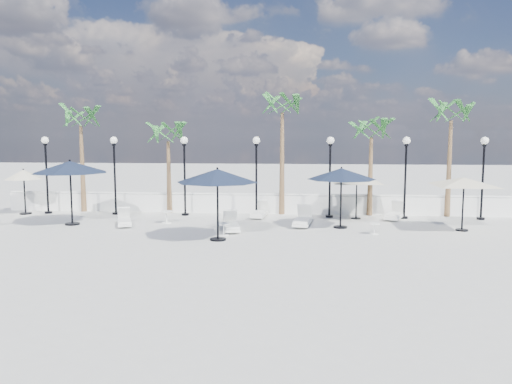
# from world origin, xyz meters

# --- Properties ---
(ground) EXTENTS (100.00, 100.00, 0.00)m
(ground) POSITION_xyz_m (0.00, 0.00, 0.00)
(ground) COLOR #AEADA9
(ground) RESTS_ON ground
(balustrade) EXTENTS (26.00, 0.30, 1.01)m
(balustrade) POSITION_xyz_m (0.00, 7.50, 0.47)
(balustrade) COLOR white
(balustrade) RESTS_ON ground
(lamppost_0) EXTENTS (0.36, 0.36, 3.84)m
(lamppost_0) POSITION_xyz_m (-10.50, 6.50, 2.49)
(lamppost_0) COLOR black
(lamppost_0) RESTS_ON ground
(lamppost_1) EXTENTS (0.36, 0.36, 3.84)m
(lamppost_1) POSITION_xyz_m (-7.00, 6.50, 2.49)
(lamppost_1) COLOR black
(lamppost_1) RESTS_ON ground
(lamppost_2) EXTENTS (0.36, 0.36, 3.84)m
(lamppost_2) POSITION_xyz_m (-3.50, 6.50, 2.49)
(lamppost_2) COLOR black
(lamppost_2) RESTS_ON ground
(lamppost_3) EXTENTS (0.36, 0.36, 3.84)m
(lamppost_3) POSITION_xyz_m (0.00, 6.50, 2.49)
(lamppost_3) COLOR black
(lamppost_3) RESTS_ON ground
(lamppost_4) EXTENTS (0.36, 0.36, 3.84)m
(lamppost_4) POSITION_xyz_m (3.50, 6.50, 2.49)
(lamppost_4) COLOR black
(lamppost_4) RESTS_ON ground
(lamppost_5) EXTENTS (0.36, 0.36, 3.84)m
(lamppost_5) POSITION_xyz_m (7.00, 6.50, 2.49)
(lamppost_5) COLOR black
(lamppost_5) RESTS_ON ground
(lamppost_6) EXTENTS (0.36, 0.36, 3.84)m
(lamppost_6) POSITION_xyz_m (10.50, 6.50, 2.49)
(lamppost_6) COLOR black
(lamppost_6) RESTS_ON ground
(palm_0) EXTENTS (2.60, 2.60, 5.50)m
(palm_0) POSITION_xyz_m (-9.00, 7.30, 4.53)
(palm_0) COLOR brown
(palm_0) RESTS_ON ground
(palm_1) EXTENTS (2.60, 2.60, 4.70)m
(palm_1) POSITION_xyz_m (-4.50, 7.30, 3.75)
(palm_1) COLOR brown
(palm_1) RESTS_ON ground
(palm_2) EXTENTS (2.60, 2.60, 6.10)m
(palm_2) POSITION_xyz_m (1.20, 7.30, 5.12)
(palm_2) COLOR brown
(palm_2) RESTS_ON ground
(palm_3) EXTENTS (2.60, 2.60, 4.90)m
(palm_3) POSITION_xyz_m (5.50, 7.30, 3.95)
(palm_3) COLOR brown
(palm_3) RESTS_ON ground
(palm_4) EXTENTS (2.60, 2.60, 5.70)m
(palm_4) POSITION_xyz_m (9.20, 7.30, 4.73)
(palm_4) COLOR brown
(palm_4) RESTS_ON ground
(lounger_2) EXTENTS (1.14, 1.83, 0.65)m
(lounger_2) POSITION_xyz_m (-5.50, 3.53, 0.22)
(lounger_2) COLOR white
(lounger_2) RESTS_ON ground
(lounger_3) EXTENTS (0.99, 1.97, 0.71)m
(lounger_3) POSITION_xyz_m (-0.72, 2.79, 0.24)
(lounger_3) COLOR white
(lounger_3) RESTS_ON ground
(lounger_4) EXTENTS (0.79, 1.91, 0.70)m
(lounger_4) POSITION_xyz_m (0.18, 6.22, 0.23)
(lounger_4) COLOR white
(lounger_4) RESTS_ON ground
(lounger_5) EXTENTS (0.89, 2.09, 0.76)m
(lounger_5) POSITION_xyz_m (2.21, 4.18, 0.25)
(lounger_5) COLOR white
(lounger_5) RESTS_ON ground
(lounger_6) EXTENTS (1.28, 2.01, 0.72)m
(lounger_6) POSITION_xyz_m (6.53, 6.22, 0.24)
(lounger_6) COLOR white
(lounger_6) RESTS_ON ground
(side_table_0) EXTENTS (0.56, 0.56, 0.54)m
(side_table_0) POSITION_xyz_m (-3.84, 4.29, 0.33)
(side_table_0) COLOR white
(side_table_0) RESTS_ON ground
(side_table_1) EXTENTS (0.51, 0.51, 0.49)m
(side_table_1) POSITION_xyz_m (-0.86, 1.71, 0.30)
(side_table_1) COLOR white
(side_table_1) RESTS_ON ground
(side_table_2) EXTENTS (0.45, 0.45, 0.44)m
(side_table_2) POSITION_xyz_m (5.04, 2.56, 0.26)
(side_table_2) COLOR white
(side_table_2) RESTS_ON ground
(parasol_navy_left) EXTENTS (3.24, 3.24, 2.86)m
(parasol_navy_left) POSITION_xyz_m (-7.86, 3.54, 2.52)
(parasol_navy_left) COLOR black
(parasol_navy_left) RESTS_ON ground
(parasol_navy_mid) EXTENTS (3.06, 3.06, 2.74)m
(parasol_navy_mid) POSITION_xyz_m (-0.96, 0.91, 2.41)
(parasol_navy_mid) COLOR black
(parasol_navy_mid) RESTS_ON ground
(parasol_navy_right) EXTENTS (2.90, 2.90, 2.60)m
(parasol_navy_right) POSITION_xyz_m (3.82, 3.83, 2.28)
(parasol_navy_right) COLOR black
(parasol_navy_right) RESTS_ON ground
(parasol_cream_sq_a) EXTENTS (4.41, 4.41, 2.16)m
(parasol_cream_sq_a) POSITION_xyz_m (4.73, 6.20, 2.00)
(parasol_cream_sq_a) COLOR black
(parasol_cream_sq_a) RESTS_ON ground
(parasol_cream_sq_b) EXTENTS (4.73, 4.73, 2.37)m
(parasol_cream_sq_b) POSITION_xyz_m (8.75, 3.62, 2.19)
(parasol_cream_sq_b) COLOR black
(parasol_cream_sq_b) RESTS_ON ground
(parasol_cream_small) EXTENTS (1.85, 1.85, 2.27)m
(parasol_cream_small) POSITION_xyz_m (-11.53, 6.20, 1.94)
(parasol_cream_small) COLOR black
(parasol_cream_small) RESTS_ON ground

